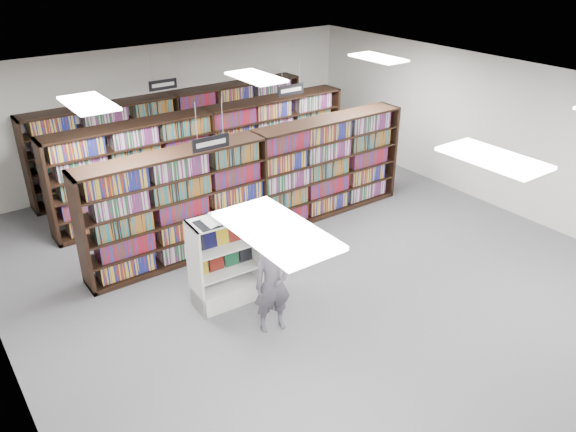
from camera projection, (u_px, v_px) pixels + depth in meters
floor at (321, 276)px, 9.98m from camera, size 12.00×12.00×0.00m
ceiling at (327, 99)px, 8.54m from camera, size 10.00×12.00×0.10m
wall_back at (169, 111)px, 13.62m from camera, size 10.00×0.10×3.20m
wall_right at (508, 137)px, 11.86m from camera, size 0.10×12.00×3.20m
bookshelf_row_near at (259, 185)px, 10.96m from camera, size 7.00×0.60×2.10m
bookshelf_row_mid at (209, 156)px, 12.41m from camera, size 7.00×0.60×2.10m
bookshelf_row_far at (176, 136)px, 13.65m from camera, size 7.00×0.60×2.10m
aisle_sign_left at (211, 142)px, 8.79m from camera, size 0.65×0.02×0.80m
aisle_sign_right at (291, 89)px, 11.80m from camera, size 0.65×0.02×0.80m
aisle_sign_center at (163, 84)px, 12.21m from camera, size 0.65×0.02×0.80m
troffer_front_left at (276, 230)px, 4.82m from camera, size 0.60×1.20×0.04m
troffer_front_center at (493, 158)px, 6.38m from camera, size 0.60×1.20×0.04m
troffer_back_left at (88, 103)px, 8.45m from camera, size 0.60×1.20×0.04m
troffer_back_center at (256, 77)px, 10.01m from camera, size 0.60×1.20×0.04m
troffer_back_right at (378, 58)px, 11.57m from camera, size 0.60×1.20×0.04m
endcap_display at (225, 273)px, 9.12m from camera, size 1.12×0.60×1.53m
open_book at (216, 220)px, 8.49m from camera, size 0.65×0.39×0.13m
shopper at (273, 284)px, 8.32m from camera, size 0.65×0.50×1.60m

